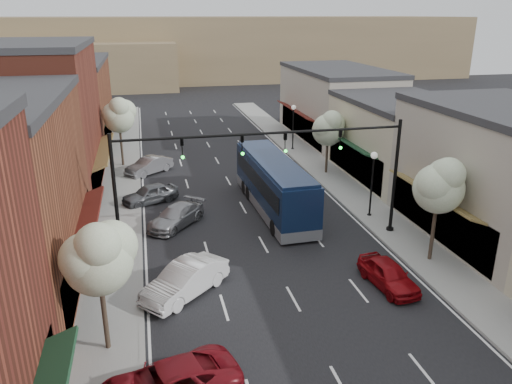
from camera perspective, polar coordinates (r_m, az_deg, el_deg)
ground at (r=22.51m, az=5.80°, el=-14.67°), size 160.00×160.00×0.00m
sidewalk_left at (r=38.22m, az=-15.32°, el=-0.24°), size 2.80×73.00×0.15m
sidewalk_right at (r=40.87m, az=8.85°, el=1.54°), size 2.80×73.00×0.15m
curb_left at (r=38.16m, az=-13.22°, el=-0.08°), size 0.25×73.00×0.17m
curb_right at (r=40.39m, az=7.00°, el=1.41°), size 0.25×73.00×0.17m
bldg_left_midfar at (r=39.04m, az=-24.60°, el=7.23°), size 10.14×14.10×10.90m
bldg_left_far at (r=54.77m, az=-21.33°, el=9.48°), size 10.14×18.10×8.40m
bldg_right_midnear at (r=32.06m, az=26.39°, el=1.76°), size 9.14×12.10×7.90m
bldg_right_midfar at (r=41.82m, az=16.14°, el=5.82°), size 9.14×12.10×6.40m
bldg_right_far at (r=54.14m, az=9.14°, el=9.92°), size 9.14×16.10×7.40m
hill_far at (r=107.90m, az=-9.86°, el=15.94°), size 120.00×30.00×12.00m
hill_near at (r=97.72m, az=-24.49°, el=12.96°), size 50.00×20.00×8.00m
signal_mast_right at (r=29.26m, az=11.67°, el=3.35°), size 8.22×0.46×7.00m
signal_mast_left at (r=26.76m, az=-10.89°, el=1.85°), size 8.22×0.46×7.00m
tree_right_near at (r=27.22m, az=20.35°, el=0.88°), size 2.85×2.65×5.95m
tree_right_far at (r=41.12m, az=8.34°, el=7.35°), size 2.85×2.65×5.43m
tree_left_near at (r=19.50m, az=-17.54°, el=-6.96°), size 2.85×2.65×5.69m
tree_left_far at (r=44.24m, az=-15.38°, el=8.54°), size 2.85×2.65×6.13m
lamp_post_near at (r=32.79m, az=13.19°, el=2.06°), size 0.44×0.44×4.44m
lamp_post_far at (r=48.60m, az=4.29°, el=8.22°), size 0.44×0.44×4.44m
coach_bus at (r=33.55m, az=2.04°, el=0.90°), size 2.89×11.65×3.54m
red_hatchback at (r=25.52m, az=14.89°, el=-9.08°), size 1.99×4.03×1.32m
parked_car_b at (r=24.20m, az=-8.09°, el=-9.92°), size 4.62×4.43×1.57m
parked_car_c at (r=31.79m, az=-9.13°, el=-2.75°), size 4.31×4.57×1.30m
parked_car_d at (r=35.95m, az=-12.01°, el=-0.20°), size 4.28×3.11×1.36m
parked_car_e at (r=42.63m, az=-12.11°, el=2.98°), size 4.18×3.84×1.39m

